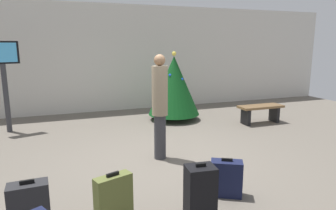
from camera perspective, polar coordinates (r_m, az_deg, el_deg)
ground_plane at (r=5.49m, az=-1.45°, el=-10.71°), size 16.00×16.00×0.00m
back_wall at (r=9.66m, az=-10.59°, el=8.70°), size 16.00×0.20×3.29m
holiday_tree at (r=8.27m, az=1.14°, el=3.74°), size 1.41×1.41×1.89m
flight_info_kiosk at (r=8.00m, az=-28.76°, el=5.58°), size 0.72×0.28×2.15m
waiting_bench at (r=8.37m, az=17.15°, el=-0.97°), size 1.22×0.44×0.48m
traveller_0 at (r=5.37m, az=-1.56°, el=0.22°), size 0.40×0.40×1.90m
suitcase_0 at (r=3.74m, az=-10.28°, el=-17.14°), size 0.47×0.29×0.62m
suitcase_2 at (r=3.69m, az=6.12°, el=-16.48°), size 0.36×0.30×0.73m
suitcase_3 at (r=4.35m, az=11.00°, el=-13.48°), size 0.48×0.40×0.54m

